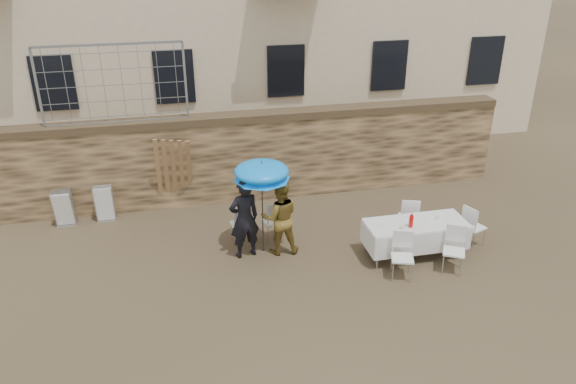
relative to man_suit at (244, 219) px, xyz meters
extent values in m
plane|color=brown|center=(0.52, -2.21, -0.88)|extent=(80.00, 80.00, 0.00)
cube|color=brown|center=(0.52, 2.79, 0.22)|extent=(13.00, 0.50, 2.20)
imported|color=black|center=(0.00, 0.00, 0.00)|extent=(0.73, 0.56, 1.77)
imported|color=#A58332|center=(0.75, 0.00, -0.06)|extent=(0.85, 0.68, 1.65)
cylinder|color=#3F3F44|center=(0.40, 0.10, -0.04)|extent=(0.03, 0.03, 1.69)
cone|color=#0B8AFF|center=(0.40, 0.10, 0.92)|extent=(1.17, 1.17, 0.22)
cube|color=white|center=(3.49, -0.74, -0.13)|extent=(2.10, 0.85, 0.05)
cylinder|color=silver|center=(2.54, -1.08, -0.51)|extent=(0.04, 0.04, 0.74)
cylinder|color=silver|center=(4.44, -1.08, -0.51)|extent=(0.04, 0.04, 0.74)
cylinder|color=silver|center=(2.54, -0.39, -0.51)|extent=(0.04, 0.04, 0.74)
cylinder|color=silver|center=(4.44, -0.39, -0.51)|extent=(0.04, 0.04, 0.74)
cylinder|color=red|center=(3.29, -0.89, 0.02)|extent=(0.09, 0.09, 0.26)
camera|label=1|loc=(-1.30, -10.14, 5.47)|focal=35.00mm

